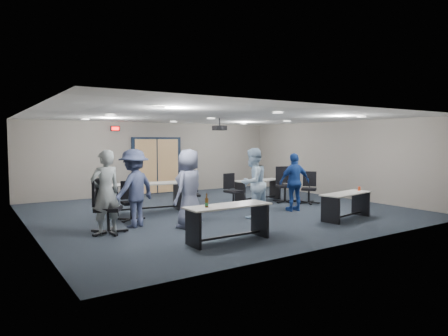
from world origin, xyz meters
TOP-DOWN VIEW (x-y plane):
  - floor at (0.00, 0.00)m, footprint 10.00×10.00m
  - back_wall at (0.00, 4.50)m, footprint 10.00×0.04m
  - front_wall at (0.00, -4.50)m, footprint 10.00×0.04m
  - left_wall at (-5.00, 0.00)m, footprint 0.04×9.00m
  - right_wall at (5.00, 0.00)m, footprint 0.04×9.00m
  - ceiling at (0.00, 0.00)m, footprint 10.00×9.00m
  - double_door at (0.00, 4.46)m, footprint 2.00×0.07m
  - exit_sign at (-1.60, 4.44)m, footprint 0.32×0.07m
  - ceiling_projector at (0.30, 0.50)m, footprint 0.35×0.32m
  - ceiling_can_lights at (0.00, 0.25)m, footprint 6.24×5.74m
  - table_front_left at (-1.77, -3.05)m, footprint 1.82×0.61m
  - table_front_right at (2.06, -2.84)m, footprint 1.75×0.83m
  - table_back_left at (-1.85, 0.95)m, footprint 2.09×0.93m
  - table_back_right at (2.10, 0.90)m, footprint 1.74×0.64m
  - chair_back_a at (-2.67, -0.01)m, footprint 0.68×0.68m
  - chair_back_b at (-0.66, 0.48)m, footprint 0.77×0.77m
  - chair_back_c at (0.73, 0.38)m, footprint 0.70×0.70m
  - chair_back_d at (2.59, 0.11)m, footprint 0.97×0.97m
  - chair_loose_left at (-3.59, -1.09)m, footprint 1.03×1.03m
  - chair_loose_right at (3.06, -0.51)m, footprint 0.91×0.91m
  - person_gray at (-3.64, -1.11)m, footprint 0.74×0.56m
  - person_plaid at (-1.81, -1.49)m, footprint 1.06×0.95m
  - person_lightblue at (0.17, -1.33)m, footprint 1.06×0.94m
  - person_navy at (1.77, -1.21)m, footprint 1.03×0.57m
  - person_back at (-2.86, -0.73)m, footprint 1.36×1.12m

SIDE VIEW (x-z plane):
  - floor at x=0.00m, z-range 0.00..0.00m
  - table_front_right at x=2.06m, z-range 0.07..0.86m
  - table_back_right at x=2.10m, z-range 0.13..0.83m
  - chair_back_b at x=-0.66m, z-range 0.00..0.97m
  - chair_back_a at x=-2.67m, z-range 0.00..1.00m
  - chair_back_c at x=0.73m, z-range 0.00..1.01m
  - table_front_left at x=-1.77m, z-range 0.00..1.01m
  - chair_loose_right at x=3.06m, z-range 0.00..1.03m
  - table_back_left at x=-1.85m, z-range 0.15..0.97m
  - chair_back_d at x=2.59m, z-range 0.00..1.17m
  - chair_loose_left at x=-3.59m, z-range 0.00..1.20m
  - person_navy at x=1.77m, z-range 0.00..1.67m
  - person_gray at x=-3.64m, z-range 0.00..1.83m
  - person_plaid at x=-1.81m, z-range 0.00..1.83m
  - person_lightblue at x=0.17m, z-range 0.00..1.83m
  - person_back at x=-2.86m, z-range 0.00..1.83m
  - double_door at x=0.00m, z-range -0.05..2.15m
  - back_wall at x=0.00m, z-range 0.00..2.70m
  - front_wall at x=0.00m, z-range 0.00..2.70m
  - left_wall at x=-5.00m, z-range 0.00..2.70m
  - right_wall at x=5.00m, z-range 0.00..2.70m
  - ceiling_projector at x=0.30m, z-range 2.22..2.59m
  - exit_sign at x=-1.60m, z-range 2.36..2.54m
  - ceiling_can_lights at x=0.00m, z-range 2.66..2.68m
  - ceiling at x=0.00m, z-range 2.68..2.72m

